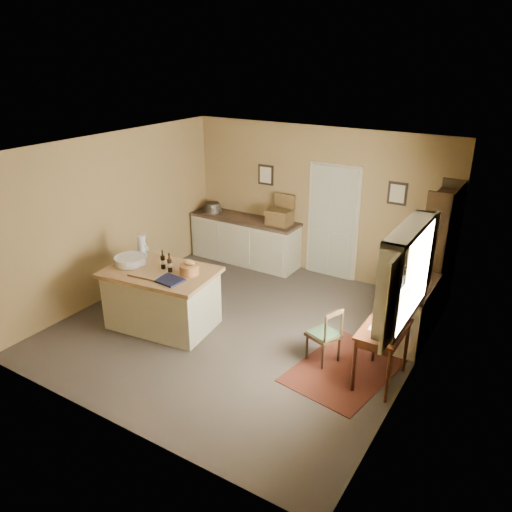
{
  "coord_description": "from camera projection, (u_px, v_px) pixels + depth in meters",
  "views": [
    {
      "loc": [
        3.64,
        -5.47,
        3.89
      ],
      "look_at": [
        0.16,
        0.16,
        1.15
      ],
      "focal_mm": 35.0,
      "sensor_mm": 36.0,
      "label": 1
    }
  ],
  "objects": [
    {
      "name": "ground",
      "position": [
        241.0,
        327.0,
        7.55
      ],
      "size": [
        5.0,
        5.0,
        0.0
      ],
      "primitive_type": "plane",
      "color": "#51463D",
      "rests_on": "ground"
    },
    {
      "name": "wall_back",
      "position": [
        316.0,
        202.0,
        9.0
      ],
      "size": [
        5.0,
        0.1,
        2.7
      ],
      "primitive_type": "cube",
      "color": "olive",
      "rests_on": "ground"
    },
    {
      "name": "wall_front",
      "position": [
        105.0,
        320.0,
        5.07
      ],
      "size": [
        5.0,
        0.1,
        2.7
      ],
      "primitive_type": "cube",
      "color": "olive",
      "rests_on": "ground"
    },
    {
      "name": "wall_left",
      "position": [
        114.0,
        216.0,
        8.25
      ],
      "size": [
        0.1,
        5.0,
        2.7
      ],
      "primitive_type": "cube",
      "color": "olive",
      "rests_on": "ground"
    },
    {
      "name": "wall_right",
      "position": [
        419.0,
        285.0,
        5.82
      ],
      "size": [
        0.1,
        5.0,
        2.7
      ],
      "primitive_type": "cube",
      "color": "olive",
      "rests_on": "ground"
    },
    {
      "name": "ceiling",
      "position": [
        239.0,
        148.0,
        6.52
      ],
      "size": [
        5.0,
        5.0,
        0.0
      ],
      "primitive_type": "plane",
      "color": "silver",
      "rests_on": "wall_back"
    },
    {
      "name": "door",
      "position": [
        332.0,
        221.0,
        8.92
      ],
      "size": [
        0.97,
        0.06,
        2.11
      ],
      "primitive_type": "cube",
      "color": "#ABAF95",
      "rests_on": "ground"
    },
    {
      "name": "framed_prints",
      "position": [
        327.0,
        184.0,
        8.74
      ],
      "size": [
        2.82,
        0.02,
        0.38
      ],
      "color": "black",
      "rests_on": "ground"
    },
    {
      "name": "window",
      "position": [
        409.0,
        274.0,
        5.63
      ],
      "size": [
        0.25,
        1.99,
        1.12
      ],
      "color": "beige",
      "rests_on": "ground"
    },
    {
      "name": "work_island",
      "position": [
        162.0,
        297.0,
        7.45
      ],
      "size": [
        1.72,
        1.24,
        1.2
      ],
      "rotation": [
        0.0,
        0.0,
        0.12
      ],
      "color": "beige",
      "rests_on": "ground"
    },
    {
      "name": "sideboard",
      "position": [
        245.0,
        238.0,
        9.75
      ],
      "size": [
        2.21,
        0.63,
        1.18
      ],
      "color": "beige",
      "rests_on": "ground"
    },
    {
      "name": "rug",
      "position": [
        345.0,
        369.0,
        6.56
      ],
      "size": [
        1.34,
        1.75,
        0.01
      ],
      "primitive_type": "cube",
      "rotation": [
        0.0,
        0.0,
        -0.16
      ],
      "color": "#491510",
      "rests_on": "ground"
    },
    {
      "name": "writing_desk",
      "position": [
        383.0,
        335.0,
        6.09
      ],
      "size": [
        0.5,
        0.82,
        0.82
      ],
      "color": "#35180D",
      "rests_on": "ground"
    },
    {
      "name": "desk_chair",
      "position": [
        324.0,
        335.0,
        6.61
      ],
      "size": [
        0.48,
        0.48,
        0.79
      ],
      "primitive_type": null,
      "rotation": [
        0.0,
        0.0,
        -0.36
      ],
      "color": "black",
      "rests_on": "ground"
    },
    {
      "name": "right_cabinet",
      "position": [
        408.0,
        312.0,
        7.07
      ],
      "size": [
        0.6,
        1.08,
        0.99
      ],
      "color": "beige",
      "rests_on": "ground"
    },
    {
      "name": "shelving_unit",
      "position": [
        442.0,
        253.0,
        7.58
      ],
      "size": [
        0.35,
        0.93,
        2.08
      ],
      "color": "black",
      "rests_on": "ground"
    }
  ]
}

